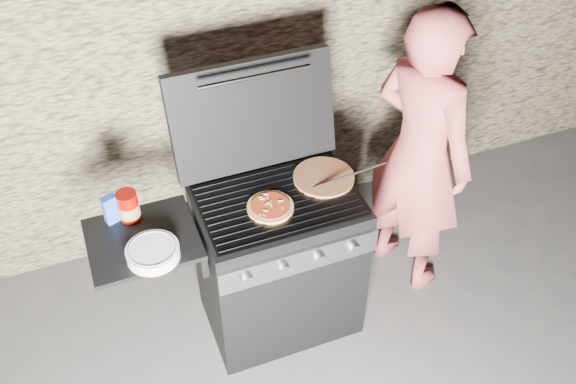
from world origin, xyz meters
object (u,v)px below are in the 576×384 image
object	(u,v)px
gas_grill	(235,276)
pizza_topped	(270,206)
sauce_jar	(128,206)
person	(420,155)

from	to	relation	value
gas_grill	pizza_topped	xyz separation A→B (m)	(0.19, -0.04, 0.47)
sauce_jar	person	distance (m)	1.54
pizza_topped	sauce_jar	world-z (taller)	sauce_jar
person	pizza_topped	bearing A→B (deg)	78.64
pizza_topped	sauce_jar	distance (m)	0.67
pizza_topped	sauce_jar	bearing A→B (deg)	163.53
pizza_topped	sauce_jar	xyz separation A→B (m)	(-0.64, 0.19, 0.06)
gas_grill	person	world-z (taller)	person
gas_grill	sauce_jar	distance (m)	0.70
gas_grill	person	distance (m)	1.18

